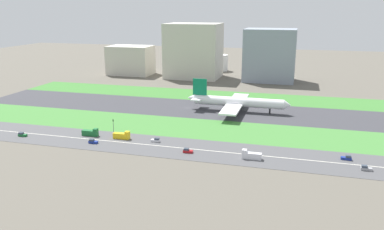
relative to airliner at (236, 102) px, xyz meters
name	(u,v)px	position (x,y,z in m)	size (l,w,h in m)	color
ground_plane	(187,108)	(-31.88, 0.00, -6.23)	(800.00, 800.00, 0.00)	#5B564C
runway	(187,108)	(-31.88, 0.00, -6.18)	(280.00, 46.00, 0.10)	#38383D
grass_median_north	(202,95)	(-31.88, 41.00, -6.18)	(280.00, 36.00, 0.10)	#3D7A33
grass_median_south	(167,126)	(-31.88, -41.00, -6.18)	(280.00, 36.00, 0.10)	#427F38
highway	(145,145)	(-31.88, -73.00, -6.18)	(280.00, 28.00, 0.10)	#4C4C4F
highway_centerline	(145,144)	(-31.88, -73.00, -6.13)	(266.00, 0.50, 0.01)	silver
airliner	(236,102)	(0.00, 0.00, 0.00)	(65.00, 56.00, 19.70)	white
car_2	(366,168)	(65.57, -78.00, -5.31)	(4.40, 1.80, 2.00)	#99999E
car_3	(22,135)	(-96.70, -78.00, -5.31)	(4.40, 1.80, 2.00)	#19662D
truck_2	(91,133)	(-63.52, -68.00, -4.56)	(8.40, 2.50, 4.00)	#19662D
truck_0	(122,136)	(-46.06, -68.00, -4.56)	(8.40, 2.50, 4.00)	yellow
car_5	(156,140)	(-28.14, -68.00, -5.31)	(4.40, 1.80, 2.00)	silver
truck_1	(251,155)	(19.50, -78.00, -4.56)	(8.40, 2.50, 4.00)	silver
car_1	(188,151)	(-9.12, -78.00, -5.31)	(4.40, 1.80, 2.00)	#B2191E
car_4	(347,158)	(59.33, -68.00, -5.31)	(4.40, 1.80, 2.00)	navy
car_0	(93,142)	(-56.72, -78.00, -5.31)	(4.40, 1.80, 2.00)	navy
traffic_light	(113,125)	(-54.62, -60.01, -1.94)	(0.36, 0.50, 7.20)	#4C4C51
terminal_building	(131,60)	(-121.88, 114.00, 7.59)	(41.31, 27.78, 27.64)	beige
hangar_building	(194,51)	(-58.32, 114.00, 18.53)	(48.73, 37.92, 49.53)	beige
office_tower	(270,55)	(11.13, 114.00, 16.58)	(44.19, 31.81, 45.62)	gray
fuel_tank_west	(219,63)	(-43.70, 159.00, 2.03)	(18.91, 18.91, 16.52)	silver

